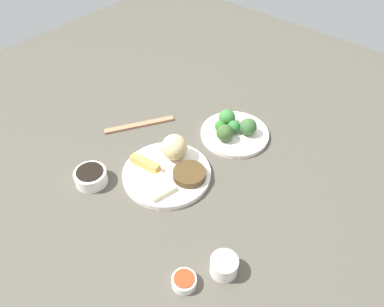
{
  "coord_description": "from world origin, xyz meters",
  "views": [
    {
      "loc": [
        -0.56,
        -0.51,
        0.85
      ],
      "look_at": [
        0.06,
        0.02,
        0.06
      ],
      "focal_mm": 35.4,
      "sensor_mm": 36.0,
      "label": 1
    }
  ],
  "objects": [
    {
      "name": "broccoli_floret_1",
      "position": [
        0.25,
        0.0,
        0.05
      ],
      "size": [
        0.04,
        0.04,
        0.04
      ],
      "primitive_type": "sphere",
      "color": "#2C7030",
      "rests_on": "broccoli_plate"
    },
    {
      "name": "crab_rangoon_wonton",
      "position": [
        -0.09,
        0.02,
        0.04
      ],
      "size": [
        0.09,
        0.09,
        0.02
      ],
      "primitive_type": "cube",
      "rotation": [
        0.0,
        0.0,
        -0.21
      ],
      "color": "beige",
      "rests_on": "main_plate"
    },
    {
      "name": "broccoli_floret_2",
      "position": [
        0.2,
        0.0,
        0.06
      ],
      "size": [
        0.05,
        0.05,
        0.05
      ],
      "primitive_type": "sphere",
      "color": "#385629",
      "rests_on": "broccoli_plate"
    },
    {
      "name": "soy_sauce_bowl_liquid",
      "position": [
        -0.19,
        0.19,
        0.06
      ],
      "size": [
        0.08,
        0.08,
        0.0
      ],
      "primitive_type": "cylinder",
      "color": "black",
      "rests_on": "soy_sauce_bowl"
    },
    {
      "name": "broccoli_plate",
      "position": [
        0.25,
        -0.01,
        0.03
      ],
      "size": [
        0.22,
        0.22,
        0.01
      ],
      "primitive_type": "cylinder",
      "color": "white",
      "rests_on": "tabletop"
    },
    {
      "name": "sauce_ramekin_sweet_and_sour",
      "position": [
        -0.25,
        -0.22,
        0.03
      ],
      "size": [
        0.06,
        0.06,
        0.02
      ],
      "primitive_type": "cylinder",
      "color": "white",
      "rests_on": "tabletop"
    },
    {
      "name": "tabletop",
      "position": [
        0.0,
        0.0,
        0.01
      ],
      "size": [
        2.2,
        2.2,
        0.02
      ],
      "primitive_type": "cube",
      "color": "#4B473E",
      "rests_on": "ground"
    },
    {
      "name": "broccoli_floret_3",
      "position": [
        0.27,
        -0.04,
        0.06
      ],
      "size": [
        0.06,
        0.06,
        0.06
      ],
      "primitive_type": "sphere",
      "color": "#345B2E",
      "rests_on": "broccoli_plate"
    },
    {
      "name": "rice_scoop",
      "position": [
        0.03,
        0.07,
        0.08
      ],
      "size": [
        0.08,
        0.08,
        0.08
      ],
      "primitive_type": "sphere",
      "color": "#CDB77F",
      "rests_on": "main_plate"
    },
    {
      "name": "chopsticks_pair",
      "position": [
        0.08,
        0.27,
        0.02
      ],
      "size": [
        0.21,
        0.14,
        0.01
      ],
      "primitive_type": "cube",
      "rotation": [
        0.0,
        0.0,
        2.59
      ],
      "color": "#A87152",
      "rests_on": "tabletop"
    },
    {
      "name": "teacup",
      "position": [
        -0.17,
        -0.27,
        0.04
      ],
      "size": [
        0.07,
        0.07,
        0.05
      ],
      "primitive_type": "cylinder",
      "color": "white",
      "rests_on": "tabletop"
    },
    {
      "name": "spring_roll",
      "position": [
        -0.05,
        0.1,
        0.05
      ],
      "size": [
        0.04,
        0.1,
        0.03
      ],
      "primitive_type": "cube",
      "rotation": [
        0.0,
        0.0,
        1.71
      ],
      "color": "gold",
      "rests_on": "main_plate"
    },
    {
      "name": "main_plate",
      "position": [
        -0.03,
        0.04,
        0.03
      ],
      "size": [
        0.26,
        0.26,
        0.02
      ],
      "primitive_type": "cylinder",
      "color": "white",
      "rests_on": "tabletop"
    },
    {
      "name": "sauce_ramekin_sweet_and_sour_liquid",
      "position": [
        -0.25,
        -0.22,
        0.05
      ],
      "size": [
        0.05,
        0.05,
        0.0
      ],
      "primitive_type": "cylinder",
      "color": "red",
      "rests_on": "sauce_ramekin_sweet_and_sour"
    },
    {
      "name": "broccoli_floret_0",
      "position": [
        0.26,
        0.04,
        0.06
      ],
      "size": [
        0.06,
        0.06,
        0.06
      ],
      "primitive_type": "sphere",
      "color": "#367434",
      "rests_on": "broccoli_plate"
    },
    {
      "name": "broccoli_floret_4",
      "position": [
        0.22,
        0.04,
        0.05
      ],
      "size": [
        0.04,
        0.04,
        0.04
      ],
      "primitive_type": "sphere",
      "color": "#287023",
      "rests_on": "broccoli_plate"
    },
    {
      "name": "soy_sauce_bowl",
      "position": [
        -0.19,
        0.19,
        0.04
      ],
      "size": [
        0.09,
        0.09,
        0.04
      ],
      "primitive_type": "cylinder",
      "color": "white",
      "rests_on": "tabletop"
    },
    {
      "name": "stir_fry_heap",
      "position": [
        -0.0,
        -0.02,
        0.05
      ],
      "size": [
        0.1,
        0.1,
        0.02
      ],
      "primitive_type": "cylinder",
      "color": "#48351A",
      "rests_on": "main_plate"
    }
  ]
}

